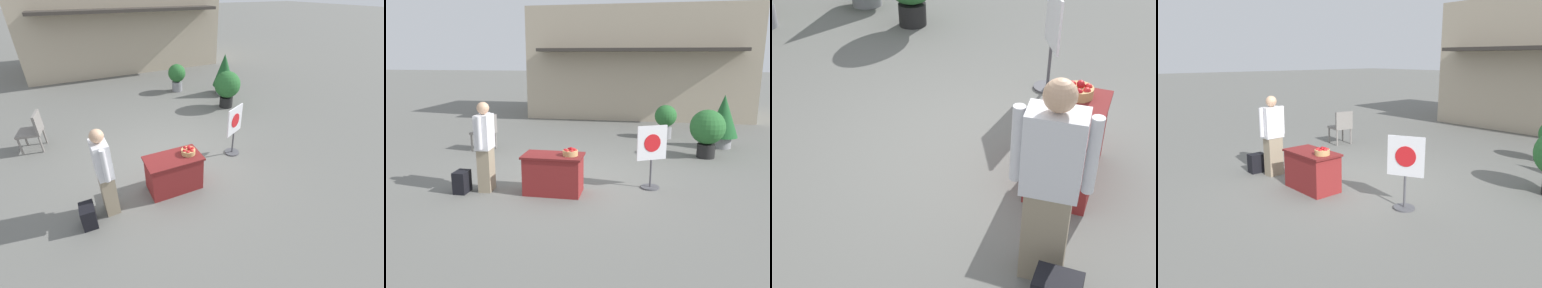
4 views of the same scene
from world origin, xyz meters
TOP-DOWN VIEW (x-y plane):
  - ground_plane at (0.00, 0.00)m, footprint 120.00×120.00m
  - storefront_building at (1.17, 9.81)m, footprint 9.07×5.54m
  - display_table at (-0.18, -0.94)m, footprint 1.13×0.62m
  - apple_basket at (0.14, -0.95)m, footprint 0.28×0.28m
  - person_visitor at (-1.49, -1.03)m, footprint 0.29×0.61m
  - backpack at (-1.91, -1.23)m, footprint 0.24×0.34m
  - poster_board at (1.63, -0.35)m, footprint 0.57×0.36m
  - patio_chair at (-2.80, 2.00)m, footprint 0.63×0.63m
  - potted_plant_far_left at (2.14, 4.47)m, footprint 0.68×0.68m
  - potted_plant_near_right at (3.66, 3.43)m, footprint 0.84×0.84m
  - potted_plant_far_right at (3.06, 2.24)m, footprint 0.88×0.88m

SIDE VIEW (x-z plane):
  - ground_plane at x=0.00m, z-range 0.00..0.00m
  - backpack at x=-1.91m, z-range 0.00..0.42m
  - display_table at x=-0.18m, z-range 0.00..0.76m
  - patio_chair at x=-2.80m, z-range 0.07..1.05m
  - potted_plant_far_left at x=2.14m, z-range 0.10..1.16m
  - poster_board at x=1.63m, z-range 0.07..1.32m
  - potted_plant_far_right at x=3.06m, z-range 0.12..1.36m
  - apple_basket at x=0.14m, z-range 0.74..0.90m
  - potted_plant_near_right at x=3.66m, z-range 0.09..1.60m
  - person_visitor at x=-1.49m, z-range 0.02..1.74m
  - storefront_building at x=1.17m, z-range 0.00..4.50m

